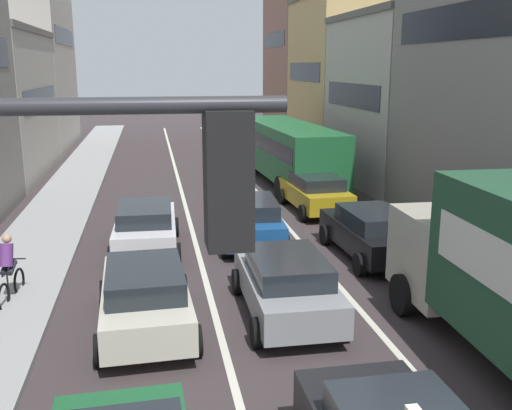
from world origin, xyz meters
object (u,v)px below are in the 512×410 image
Objects in this scene: sedan_centre_lane_second at (286,283)px; cyclist_on_sidewalk at (9,270)px; hatchback_centre_lane_third at (250,219)px; sedan_left_lane_third at (146,226)px; sedan_right_lane_behind_truck at (372,232)px; wagon_right_lane_far at (315,192)px; wagon_left_lane_second at (145,295)px; bus_mid_queue_primary at (288,148)px.

sedan_centre_lane_second is 2.51× the size of cyclist_on_sidewalk.
hatchback_centre_lane_third is 1.01× the size of sedan_left_lane_third.
sedan_right_lane_behind_truck is 1.00× the size of wagon_right_lane_far.
wagon_left_lane_second is 11.61m from wagon_right_lane_far.
sedan_right_lane_behind_truck is at bearing -72.69° from cyclist_on_sidewalk.
cyclist_on_sidewalk is (-6.55, -3.83, 0.05)m from hatchback_centre_lane_third.
sedan_centre_lane_second is 0.99× the size of wagon_right_lane_far.
cyclist_on_sidewalk is at bearing 139.47° from sedan_left_lane_third.
wagon_left_lane_second and sedan_right_lane_behind_truck have the same top height.
cyclist_on_sidewalk is at bearing 98.07° from sedan_right_lane_behind_truck.
sedan_centre_lane_second is 5.74m from hatchback_centre_lane_third.
bus_mid_queue_primary reaches higher than hatchback_centre_lane_third.
wagon_left_lane_second is 0.99× the size of hatchback_centre_lane_third.
wagon_right_lane_far is (6.55, 3.94, 0.00)m from sedan_left_lane_third.
hatchback_centre_lane_third is (3.32, 5.91, 0.00)m from wagon_left_lane_second.
sedan_right_lane_behind_truck is at bearing -103.94° from sedan_left_lane_third.
wagon_left_lane_second is (-3.16, -0.16, 0.00)m from sedan_centre_lane_second.
bus_mid_queue_primary is at bearing -4.89° from wagon_right_lane_far.
wagon_left_lane_second is 3.84m from cyclist_on_sidewalk.
wagon_right_lane_far is 0.41× the size of bus_mid_queue_primary.
hatchback_centre_lane_third is 1.01× the size of wagon_right_lane_far.
wagon_left_lane_second is 16.64m from bus_mid_queue_primary.
sedan_right_lane_behind_truck is (6.64, -1.85, 0.00)m from sedan_left_lane_third.
sedan_left_lane_third is 11.73m from bus_mid_queue_primary.
cyclist_on_sidewalk reaches higher than sedan_left_lane_third.
bus_mid_queue_primary reaches higher than sedan_left_lane_third.
wagon_left_lane_second is at bearing -115.34° from cyclist_on_sidewalk.
sedan_left_lane_third is (-3.17, 5.48, 0.00)m from sedan_centre_lane_second.
wagon_right_lane_far is (6.55, 9.58, 0.00)m from wagon_left_lane_second.
wagon_right_lane_far is at bearing -0.94° from sedan_right_lane_behind_truck.
bus_mid_queue_primary is (6.79, 9.52, 0.96)m from sedan_left_lane_third.
sedan_centre_lane_second is at bearing 157.77° from wagon_right_lane_far.
wagon_left_lane_second and hatchback_centre_lane_third have the same top height.
sedan_centre_lane_second and wagon_right_lane_far have the same top height.
sedan_centre_lane_second is at bearing 134.49° from sedan_right_lane_behind_truck.
sedan_left_lane_third is at bearing 141.78° from bus_mid_queue_primary.
sedan_right_lane_behind_truck is (6.63, 3.80, 0.00)m from wagon_left_lane_second.
sedan_centre_lane_second and sedan_right_lane_behind_truck have the same top height.
wagon_right_lane_far is at bearing -57.37° from sedan_left_lane_third.
hatchback_centre_lane_third is at bearing 55.72° from sedan_right_lane_behind_truck.
sedan_left_lane_third and wagon_right_lane_far have the same top height.
cyclist_on_sidewalk reaches higher than wagon_right_lane_far.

